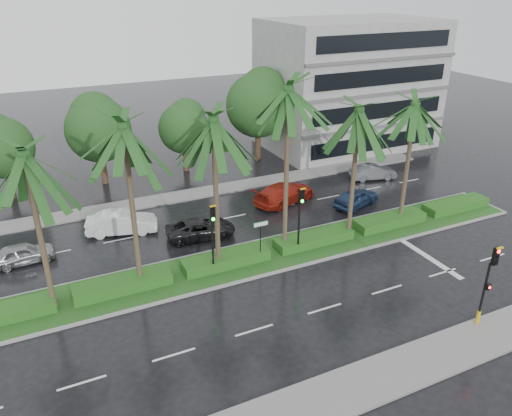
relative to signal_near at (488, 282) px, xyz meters
name	(u,v)px	position (x,y,z in m)	size (l,w,h in m)	color
ground	(279,263)	(-6.00, 9.39, -2.50)	(120.00, 120.00, 0.00)	black
near_sidewalk	(391,374)	(-6.00, -0.81, -2.44)	(40.00, 2.40, 0.12)	slate
far_sidewalk	(208,191)	(-6.00, 21.39, -2.44)	(40.00, 2.00, 0.12)	slate
median	(271,254)	(-6.00, 10.39, -2.42)	(36.00, 4.00, 0.15)	gray
hedge	(272,249)	(-6.00, 10.39, -2.05)	(35.20, 1.40, 0.60)	#154B18
lane_markings	(326,255)	(-2.96, 8.96, -2.50)	(34.00, 13.06, 0.01)	silver
palm_row	(252,127)	(-7.25, 10.41, 5.68)	(26.30, 4.20, 10.67)	#443727
signal_near	(488,282)	(0.00, 0.00, 0.00)	(0.34, 0.45, 4.36)	black
signal_median_left	(213,229)	(-10.00, 9.69, 0.49)	(0.34, 0.42, 4.36)	black
signal_median_right	(300,211)	(-4.50, 9.69, 0.49)	(0.34, 0.42, 4.36)	black
street_sign	(261,231)	(-7.00, 9.87, -0.38)	(0.95, 0.09, 2.60)	black
bg_trees	(187,117)	(-5.60, 26.98, 2.19)	(32.49, 5.78, 8.34)	#3B261A
building	(348,84)	(11.00, 27.39, 3.50)	(16.00, 10.00, 12.00)	gray
car_silver	(23,254)	(-19.69, 15.96, -1.88)	(3.63, 1.46, 1.24)	gray
car_white	(122,222)	(-13.58, 17.32, -1.75)	(4.57, 1.59, 1.51)	silver
car_darkgrey	(201,229)	(-9.08, 14.49, -1.88)	(4.49, 2.07, 1.25)	black
car_red	(284,193)	(-1.50, 17.08, -1.75)	(5.18, 2.11, 1.50)	maroon
car_blue	(356,197)	(3.00, 14.21, -1.84)	(3.91, 1.57, 1.33)	navy
car_grey	(373,172)	(7.50, 18.06, -1.88)	(3.81, 1.33, 1.26)	#4D5052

